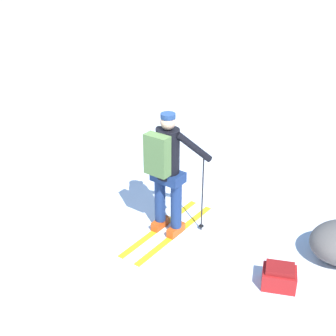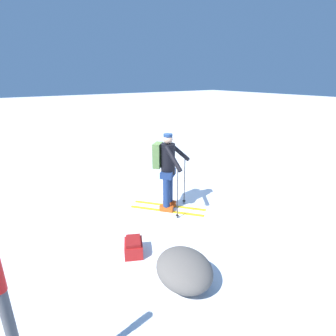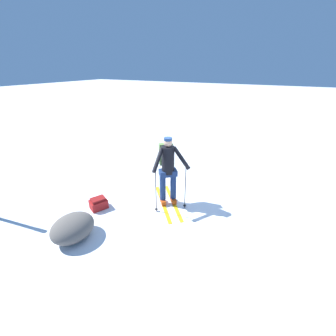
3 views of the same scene
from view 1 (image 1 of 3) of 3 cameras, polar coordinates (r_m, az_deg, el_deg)
name	(u,v)px [view 1 (image 1 of 3)]	position (r m, az deg, el deg)	size (l,w,h in m)	color
ground_plane	(144,228)	(6.64, -2.90, -7.37)	(80.00, 80.00, 0.00)	white
skier	(167,168)	(6.06, -0.13, -0.05)	(1.53, 1.38, 1.74)	gold
dropped_backpack	(279,277)	(5.75, 13.40, -12.77)	(0.48, 0.44, 0.28)	maroon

